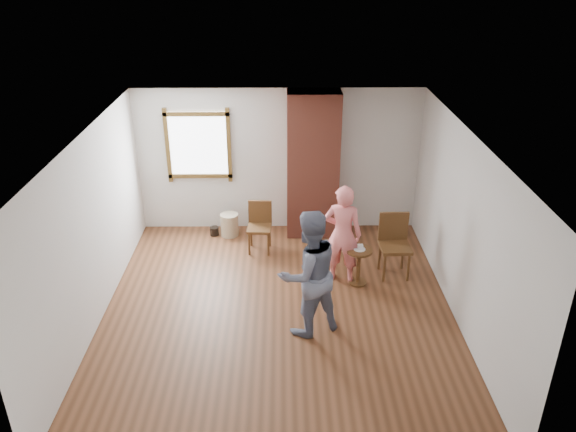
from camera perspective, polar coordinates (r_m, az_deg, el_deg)
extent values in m
plane|color=brown|center=(8.19, -0.97, -9.74)|extent=(5.50, 5.50, 0.00)
cube|color=silver|center=(10.02, -0.97, 5.64)|extent=(5.00, 0.04, 2.60)
cube|color=silver|center=(7.93, -19.44, -1.64)|extent=(0.04, 5.50, 2.60)
cube|color=silver|center=(7.89, 17.43, -1.46)|extent=(0.04, 5.50, 2.60)
cube|color=white|center=(7.00, -1.13, 7.85)|extent=(5.00, 5.50, 0.04)
cube|color=brown|center=(9.99, -9.10, 7.07)|extent=(1.14, 0.06, 1.34)
cube|color=white|center=(10.01, -9.09, 7.11)|extent=(1.00, 0.02, 1.20)
cube|color=#A74F3B|center=(9.80, 2.54, 5.14)|extent=(0.90, 0.50, 2.60)
cylinder|color=tan|center=(10.18, -5.96, -0.89)|extent=(0.42, 0.42, 0.41)
cylinder|color=black|center=(10.27, -7.49, -1.52)|extent=(0.18, 0.18, 0.16)
cube|color=brown|center=(9.53, -2.93, -1.24)|extent=(0.42, 0.42, 0.05)
cylinder|color=brown|center=(9.50, -3.96, -2.82)|extent=(0.04, 0.04, 0.43)
cylinder|color=brown|center=(9.47, -2.01, -2.87)|extent=(0.04, 0.04, 0.43)
cylinder|color=brown|center=(9.78, -3.76, -1.91)|extent=(0.04, 0.04, 0.43)
cylinder|color=brown|center=(9.76, -1.86, -1.95)|extent=(0.04, 0.04, 0.43)
cube|color=brown|center=(9.59, -2.86, 0.40)|extent=(0.40, 0.06, 0.43)
cube|color=brown|center=(8.94, 10.82, -3.13)|extent=(0.49, 0.49, 0.06)
cylinder|color=brown|center=(8.86, 9.76, -5.17)|extent=(0.04, 0.04, 0.50)
cylinder|color=brown|center=(8.95, 12.14, -5.07)|extent=(0.04, 0.04, 0.50)
cylinder|color=brown|center=(9.18, 9.28, -3.96)|extent=(0.04, 0.04, 0.50)
cylinder|color=brown|center=(9.27, 11.58, -3.88)|extent=(0.04, 0.04, 0.50)
cube|color=brown|center=(9.01, 10.66, -1.08)|extent=(0.47, 0.06, 0.50)
cylinder|color=brown|center=(8.60, 7.27, -3.50)|extent=(0.40, 0.40, 0.04)
cylinder|color=brown|center=(8.74, 7.16, -5.16)|extent=(0.06, 0.06, 0.54)
cylinder|color=brown|center=(8.88, 7.06, -6.68)|extent=(0.28, 0.28, 0.03)
cylinder|color=white|center=(8.58, 7.28, -3.36)|extent=(0.18, 0.18, 0.01)
cube|color=white|center=(8.57, 7.35, -3.16)|extent=(0.08, 0.07, 0.06)
imported|color=#161B3C|center=(7.37, 2.10, -5.87)|extent=(1.08, 1.00, 1.78)
imported|color=#FF7F80|center=(8.56, 5.57, -1.86)|extent=(0.66, 0.52, 1.60)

